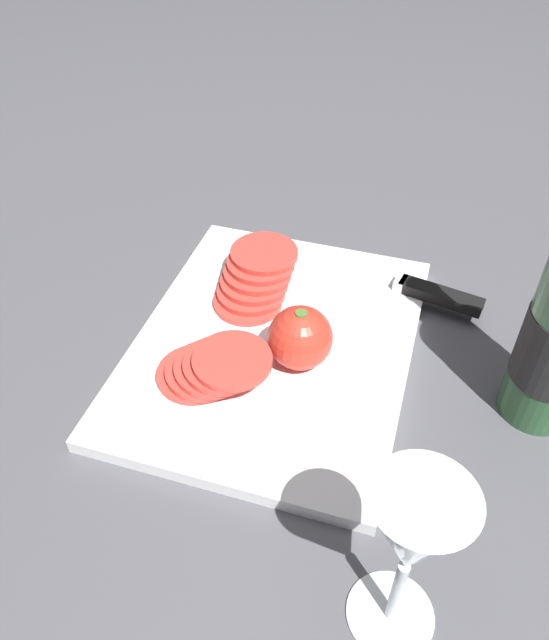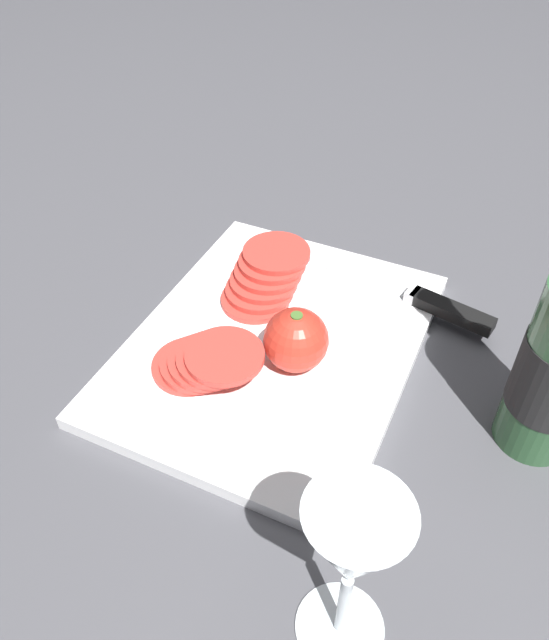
{
  "view_description": "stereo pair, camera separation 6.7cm",
  "coord_description": "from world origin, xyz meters",
  "px_view_note": "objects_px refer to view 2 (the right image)",
  "views": [
    {
      "loc": [
        0.48,
        0.13,
        0.5
      ],
      "look_at": [
        0.01,
        -0.01,
        0.05
      ],
      "focal_mm": 35.0,
      "sensor_mm": 36.0,
      "label": 1
    },
    {
      "loc": [
        0.45,
        0.2,
        0.5
      ],
      "look_at": [
        0.01,
        -0.01,
        0.05
      ],
      "focal_mm": 35.0,
      "sensor_mm": 36.0,
      "label": 2
    }
  ],
  "objects_px": {
    "wine_glass": "(353,554)",
    "tomato_slice_stack_far": "(207,361)",
    "tomato_slice_stack_near": "(266,276)",
    "whole_tomato": "(296,340)",
    "knife": "(428,302)"
  },
  "relations": [
    {
      "from": "whole_tomato",
      "to": "knife",
      "type": "xyz_separation_m",
      "value": [
        -0.15,
        0.1,
        -0.03
      ]
    },
    {
      "from": "wine_glass",
      "to": "tomato_slice_stack_near",
      "type": "height_order",
      "value": "wine_glass"
    },
    {
      "from": "tomato_slice_stack_near",
      "to": "whole_tomato",
      "type": "bearing_deg",
      "value": 39.82
    },
    {
      "from": "tomato_slice_stack_far",
      "to": "knife",
      "type": "bearing_deg",
      "value": 137.88
    },
    {
      "from": "whole_tomato",
      "to": "knife",
      "type": "bearing_deg",
      "value": 145.16
    },
    {
      "from": "whole_tomato",
      "to": "knife",
      "type": "relative_size",
      "value": 0.26
    },
    {
      "from": "whole_tomato",
      "to": "knife",
      "type": "height_order",
      "value": "whole_tomato"
    },
    {
      "from": "wine_glass",
      "to": "whole_tomato",
      "type": "distance_m",
      "value": 0.27
    },
    {
      "from": "knife",
      "to": "wine_glass",
      "type": "bearing_deg",
      "value": 106.08
    },
    {
      "from": "wine_glass",
      "to": "tomato_slice_stack_far",
      "type": "distance_m",
      "value": 0.29
    },
    {
      "from": "wine_glass",
      "to": "whole_tomato",
      "type": "xyz_separation_m",
      "value": [
        -0.23,
        -0.14,
        -0.07
      ]
    },
    {
      "from": "whole_tomato",
      "to": "tomato_slice_stack_far",
      "type": "height_order",
      "value": "whole_tomato"
    },
    {
      "from": "wine_glass",
      "to": "whole_tomato",
      "type": "relative_size",
      "value": 2.44
    },
    {
      "from": "wine_glass",
      "to": "knife",
      "type": "distance_m",
      "value": 0.39
    },
    {
      "from": "tomato_slice_stack_near",
      "to": "tomato_slice_stack_far",
      "type": "distance_m",
      "value": 0.15
    }
  ]
}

